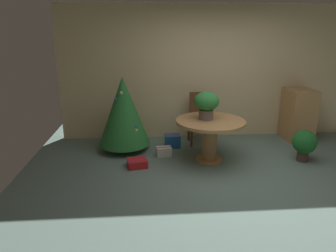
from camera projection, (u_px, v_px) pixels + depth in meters
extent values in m
plane|color=slate|center=(241.00, 184.00, 4.35)|extent=(6.60, 6.60, 0.00)
cube|color=beige|center=(212.00, 73.00, 6.06)|extent=(6.00, 0.10, 2.60)
cylinder|color=#B27F4C|center=(209.00, 160.00, 5.12)|extent=(0.44, 0.44, 0.04)
cylinder|color=#B27F4C|center=(210.00, 141.00, 5.02)|extent=(0.24, 0.24, 0.62)
cylinder|color=#B27F4C|center=(210.00, 122.00, 4.92)|extent=(1.12, 1.12, 0.05)
cylinder|color=#665B51|center=(206.00, 114.00, 4.95)|extent=(0.23, 0.23, 0.16)
ellipsoid|color=#287533|center=(207.00, 101.00, 4.88)|extent=(0.40, 0.40, 0.30)
sphere|color=red|center=(200.00, 97.00, 4.84)|extent=(0.06, 0.06, 0.06)
sphere|color=red|center=(213.00, 99.00, 5.00)|extent=(0.08, 0.08, 0.08)
sphere|color=red|center=(210.00, 101.00, 4.80)|extent=(0.07, 0.07, 0.07)
sphere|color=red|center=(208.00, 99.00, 4.96)|extent=(0.08, 0.08, 0.08)
cylinder|color=brown|center=(212.00, 134.00, 5.72)|extent=(0.04, 0.04, 0.47)
cylinder|color=brown|center=(192.00, 135.00, 5.69)|extent=(0.04, 0.04, 0.47)
cylinder|color=brown|center=(208.00, 129.00, 6.06)|extent=(0.04, 0.04, 0.47)
cylinder|color=brown|center=(189.00, 129.00, 6.03)|extent=(0.04, 0.04, 0.47)
cube|color=brown|center=(201.00, 118.00, 5.80)|extent=(0.43, 0.41, 0.05)
cube|color=brown|center=(199.00, 104.00, 5.90)|extent=(0.39, 0.05, 0.45)
cylinder|color=brown|center=(125.00, 146.00, 5.60)|extent=(0.10, 0.10, 0.12)
cone|color=#287533|center=(124.00, 111.00, 5.40)|extent=(0.92, 0.92, 1.22)
sphere|color=#2D51A8|center=(136.00, 127.00, 5.28)|extent=(0.06, 0.06, 0.06)
sphere|color=gold|center=(108.00, 128.00, 5.62)|extent=(0.06, 0.06, 0.06)
sphere|color=red|center=(110.00, 118.00, 5.54)|extent=(0.05, 0.05, 0.05)
sphere|color=gold|center=(136.00, 130.00, 5.28)|extent=(0.07, 0.07, 0.07)
sphere|color=#2D51A8|center=(116.00, 99.00, 5.25)|extent=(0.06, 0.06, 0.06)
sphere|color=silver|center=(121.00, 93.00, 5.22)|extent=(0.06, 0.06, 0.06)
cube|color=red|center=(137.00, 163.00, 4.89)|extent=(0.35, 0.32, 0.12)
cube|color=#9E287A|center=(137.00, 163.00, 4.89)|extent=(0.31, 0.09, 0.12)
cube|color=silver|center=(164.00, 151.00, 5.32)|extent=(0.27, 0.21, 0.16)
cube|color=#9E287A|center=(164.00, 151.00, 5.32)|extent=(0.26, 0.06, 0.16)
cube|color=#1E569E|center=(172.00, 141.00, 5.72)|extent=(0.28, 0.25, 0.24)
cube|color=red|center=(172.00, 141.00, 5.72)|extent=(0.28, 0.04, 0.24)
cube|color=#B27F4C|center=(298.00, 115.00, 6.05)|extent=(0.48, 0.62, 1.01)
sphere|color=#B29338|center=(286.00, 113.00, 6.01)|extent=(0.04, 0.04, 0.04)
cylinder|color=#4C382D|center=(303.00, 156.00, 5.11)|extent=(0.19, 0.19, 0.18)
sphere|color=#1E6628|center=(305.00, 142.00, 5.03)|extent=(0.39, 0.39, 0.39)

